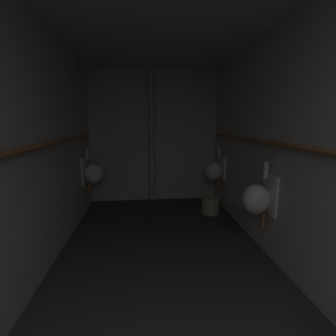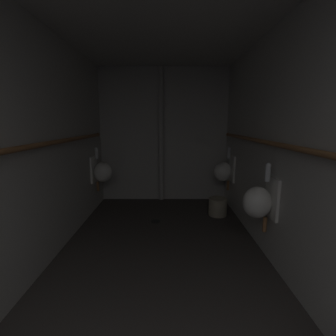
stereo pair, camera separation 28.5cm
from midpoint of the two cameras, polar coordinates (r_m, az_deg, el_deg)
floor at (r=2.88m, az=1.33°, el=-21.69°), size 2.51×4.53×0.08m
wall_left at (r=2.71m, az=-25.59°, el=4.31°), size 0.06×4.53×2.50m
wall_right at (r=2.76m, az=27.92°, el=4.22°), size 0.06×4.53×2.50m
wall_back at (r=4.67m, az=0.77°, el=7.59°), size 2.51×0.06×2.50m
ceiling at (r=2.64m, az=1.62°, el=33.60°), size 2.51×4.53×0.06m
urinal_left_mid at (r=4.26m, az=-13.42°, el=-0.81°), size 0.32×0.30×0.76m
urinal_right_mid at (r=2.83m, az=23.31°, el=-7.18°), size 0.32×0.30×0.76m
urinal_right_far at (r=4.34m, az=14.84°, el=-0.65°), size 0.32×0.30×0.76m
supply_pipe_left at (r=2.64m, az=-24.14°, el=5.12°), size 0.06×3.78×0.06m
supply_pipe_right at (r=2.75m, az=25.99°, el=5.15°), size 0.06×3.77×0.06m
standpipe_back_wall at (r=4.56m, az=0.17°, el=7.52°), size 0.10×0.10×2.45m
floor_drain at (r=3.82m, az=-0.75°, el=-12.35°), size 0.14×0.14×0.01m
waste_bin at (r=4.13m, az=13.52°, el=-8.80°), size 0.29×0.29×0.28m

